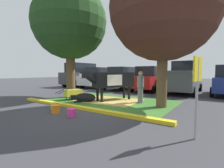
% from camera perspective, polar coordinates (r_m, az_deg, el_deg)
% --- Properties ---
extents(ground_plane, '(80.00, 80.00, 0.00)m').
position_cam_1_polar(ground_plane, '(7.18, -5.53, -8.40)').
color(ground_plane, '#38383D').
extents(grass_island, '(6.63, 4.19, 0.02)m').
position_cam_1_polar(grass_island, '(8.86, -0.81, -5.92)').
color(grass_island, '#386B28').
rests_on(grass_island, ground).
extents(curb_yellow, '(7.83, 0.24, 0.12)m').
position_cam_1_polar(curb_yellow, '(7.16, -11.23, -8.01)').
color(curb_yellow, yellow).
rests_on(curb_yellow, ground).
extents(hay_bedding, '(3.39, 2.66, 0.04)m').
position_cam_1_polar(hay_bedding, '(8.97, -1.08, -5.70)').
color(hay_bedding, tan).
rests_on(hay_bedding, ground).
extents(shade_tree_left, '(4.43, 4.43, 6.77)m').
position_cam_1_polar(shade_tree_left, '(10.84, -14.43, 19.89)').
color(shade_tree_left, brown).
rests_on(shade_tree_left, ground).
extents(shade_tree_right, '(4.65, 4.65, 6.68)m').
position_cam_1_polar(shade_tree_right, '(8.00, 17.40, 24.25)').
color(shade_tree_right, brown).
rests_on(shade_tree_right, ground).
extents(cow_holstein, '(1.70, 2.97, 1.58)m').
position_cam_1_polar(cow_holstein, '(8.85, 0.00, 1.36)').
color(cow_holstein, black).
rests_on(cow_holstein, ground).
extents(calf_lying, '(1.26, 1.01, 0.48)m').
position_cam_1_polar(calf_lying, '(8.63, -9.54, -4.71)').
color(calf_lying, black).
rests_on(calf_lying, ground).
extents(person_handler, '(0.34, 0.50, 1.60)m').
position_cam_1_polar(person_handler, '(8.32, 9.82, -0.75)').
color(person_handler, slate).
rests_on(person_handler, ground).
extents(wheelbarrow, '(0.96, 1.60, 0.63)m').
position_cam_1_polar(wheelbarrow, '(9.49, -13.25, -3.06)').
color(wheelbarrow, gold).
rests_on(wheelbarrow, ground).
extents(parking_sign, '(0.14, 0.44, 1.91)m').
position_cam_1_polar(parking_sign, '(4.20, 27.44, 0.82)').
color(parking_sign, '#99999E').
rests_on(parking_sign, ground).
extents(bucket_yellow, '(0.32, 0.32, 0.27)m').
position_cam_1_polar(bucket_yellow, '(7.45, -19.37, -7.06)').
color(bucket_yellow, yellow).
rests_on(bucket_yellow, ground).
extents(bucket_orange, '(0.34, 0.34, 0.31)m').
position_cam_1_polar(bucket_orange, '(6.68, -18.97, -8.14)').
color(bucket_orange, orange).
rests_on(bucket_orange, ground).
extents(bucket_pink, '(0.32, 0.32, 0.29)m').
position_cam_1_polar(bucket_pink, '(6.00, -13.84, -9.53)').
color(bucket_pink, '#EA3893').
rests_on(bucket_pink, ground).
extents(suv_dark_grey, '(2.15, 4.61, 2.52)m').
position_cam_1_polar(suv_dark_grey, '(18.36, -10.67, 3.17)').
color(suv_dark_grey, '#3D3D42').
rests_on(suv_dark_grey, ground).
extents(hatchback_white, '(2.05, 4.41, 2.02)m').
position_cam_1_polar(hatchback_white, '(16.74, -4.71, 2.17)').
color(hatchback_white, silver).
rests_on(hatchback_white, ground).
extents(sedan_silver, '(2.05, 4.41, 2.02)m').
position_cam_1_polar(sedan_silver, '(14.90, 3.28, 1.93)').
color(sedan_silver, silver).
rests_on(sedan_silver, ground).
extents(sedan_red, '(2.05, 4.41, 2.02)m').
position_cam_1_polar(sedan_red, '(14.07, 12.71, 1.71)').
color(sedan_red, red).
rests_on(sedan_red, ground).
extents(pickup_truck_black, '(2.25, 5.42, 2.42)m').
position_cam_1_polar(pickup_truck_black, '(13.59, 23.55, 1.93)').
color(pickup_truck_black, '#4C5156').
rests_on(pickup_truck_black, ground).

